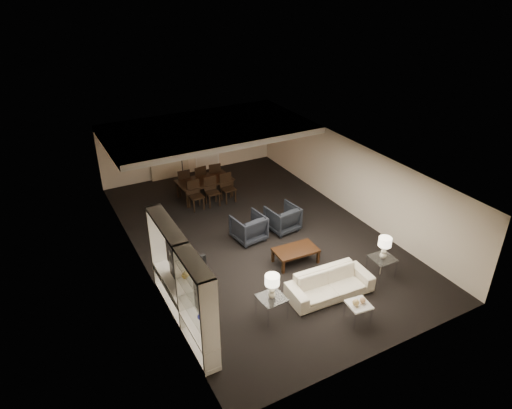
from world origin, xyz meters
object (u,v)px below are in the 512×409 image
Objects in this scene: chair_nr at (228,188)px; chair_fm at (198,178)px; coffee_table at (295,256)px; vase_blue at (201,316)px; side_table_left at (272,307)px; table_lamp_right at (384,248)px; side_table_right at (381,266)px; vase_amber at (185,275)px; floor_speaker at (204,273)px; dining_table at (205,189)px; floor_lamp at (182,164)px; armchair_left at (249,228)px; chair_nm at (213,192)px; chair_nl at (196,196)px; table_lamp_left at (272,287)px; chair_fr at (213,175)px; television at (174,273)px; marble_table at (358,312)px; armchair_right at (283,218)px; sofa at (330,284)px; chair_fl at (183,181)px; pendant_light at (216,141)px.

chair_nr and chair_fm have the same top height.
coffee_table is 7.52× the size of vase_blue.
side_table_left is 0.97× the size of table_lamp_right.
side_table_right is 5.51m from vase_amber.
chair_nr is at bearing 45.18° from floor_speaker.
side_table_left is 1.00× the size of side_table_right.
floor_lamp is (-0.24, 1.65, 0.38)m from dining_table.
vase_blue is 0.95m from vase_amber.
vase_amber reaches higher than armchair_left.
chair_nl is at bearing -177.15° from chair_nm.
armchair_left is at bearing 71.57° from table_lamp_left.
chair_fr is at bearing 68.08° from chair_nm.
floor_lamp is at bearing -21.49° from television.
marble_table is 8.30m from chair_fm.
chair_fm is (1.03, 7.17, -0.38)m from table_lamp_left.
armchair_right is 5.27m from vase_amber.
floor_lamp is at bearing 70.77° from vase_amber.
chair_nm is at bearing -70.35° from armchair_right.
vase_amber reaches higher than dining_table.
television is at bearing -121.91° from dining_table.
coffee_table is 1.11× the size of floor_speaker.
chair_nm is (-0.67, 5.87, 0.18)m from sofa.
table_lamp_right is 8.57m from floor_lamp.
chair_nm is (-2.37, 5.87, 0.22)m from side_table_right.
chair_fm is at bearing -26.72° from television.
chair_nl and chair_nm have the same top height.
sofa is 13.70× the size of vase_blue.
sofa is at bearing 90.00° from marble_table.
chair_fl is (-1.20, 1.30, 0.00)m from chair_nr.
chair_fr is at bearing 100.16° from pendant_light.
marble_table is at bearing -32.91° from table_lamp_left.
armchair_right is (0.61, -3.56, -1.51)m from pendant_light.
vase_amber is 0.16× the size of chair_nm.
armchair_right is at bearing -56.83° from chair_nl.
chair_fr is at bearing 87.65° from chair_nr.
table_lamp_right reaches higher than sofa.
chair_fr is (3.53, 5.81, -0.55)m from television.
television is at bearing -130.35° from chair_nr.
vase_blue is 0.15× the size of floor_speaker.
table_lamp_right is 0.62× the size of chair_fr.
dining_table is at bearing 80.99° from side_table_left.
chair_nl reaches higher than side_table_right.
chair_fr is (-0.07, 7.17, 0.18)m from sofa.
chair_nm is at bearing 95.47° from marble_table.
chair_fm reaches higher than marble_table.
chair_fr is at bearing 90.69° from coffee_table.
floor_lamp reaches higher than chair_nl.
table_lamp_left is 0.62× the size of chair_nr.
side_table_left is at bearing -103.82° from pendant_light.
vase_blue is (-1.92, -0.41, 0.26)m from table_lamp_left.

